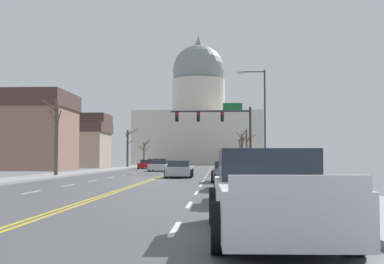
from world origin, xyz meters
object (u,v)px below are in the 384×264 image
object	(u,v)px
street_lamp_right	(261,113)
sedan_near_02	(228,172)
sedan_near_03	(236,177)
pickup_truck_near_05	(271,196)
pedestrian_00	(277,163)
sedan_near_00	(228,168)
sedan_near_04	(246,184)
signal_gantry	(221,122)
sedan_oncoming_03	(162,163)
pedestrian_01	(262,162)
sedan_oncoming_02	(154,163)
sedan_oncoming_01	(147,164)
sedan_oncoming_00	(160,166)
sedan_near_01	(179,170)

from	to	relation	value
street_lamp_right	sedan_near_02	distance (m)	11.04
street_lamp_right	sedan_near_03	size ratio (longest dim) A/B	1.99
pickup_truck_near_05	pedestrian_00	world-z (taller)	pedestrian_00
sedan_near_00	sedan_near_04	distance (m)	27.36
pickup_truck_near_05	pedestrian_00	distance (m)	28.92
signal_gantry	sedan_near_02	distance (m)	18.69
sedan_near_04	sedan_oncoming_03	world-z (taller)	sedan_oncoming_03
sedan_near_02	pickup_truck_near_05	world-z (taller)	pickup_truck_near_05
sedan_near_03	sedan_near_04	distance (m)	6.75
pickup_truck_near_05	sedan_oncoming_03	distance (m)	77.48
street_lamp_right	sedan_near_04	distance (m)	24.01
signal_gantry	pedestrian_01	world-z (taller)	signal_gantry
sedan_oncoming_02	sedan_oncoming_01	bearing A→B (deg)	-88.14
sedan_oncoming_01	pedestrian_00	distance (m)	31.38
sedan_near_04	pickup_truck_near_05	world-z (taller)	pickup_truck_near_05
sedan_near_02	sedan_oncoming_02	size ratio (longest dim) A/B	0.99
sedan_oncoming_02	sedan_near_04	bearing A→B (deg)	-79.76
pedestrian_01	sedan_oncoming_01	bearing A→B (deg)	117.58
street_lamp_right	sedan_oncoming_03	size ratio (longest dim) A/B	1.92
pickup_truck_near_05	sedan_oncoming_01	xyz separation A→B (m)	(-10.42, 56.78, -0.17)
sedan_near_04	sedan_oncoming_03	size ratio (longest dim) A/B	1.01
street_lamp_right	pedestrian_01	xyz separation A→B (m)	(0.16, 1.38, -4.01)
signal_gantry	sedan_near_03	xyz separation A→B (m)	(0.48, -25.20, -4.39)
pedestrian_01	sedan_oncoming_03	bearing A→B (deg)	106.62
sedan_oncoming_00	sedan_oncoming_02	distance (m)	21.79
sedan_oncoming_01	pedestrian_00	world-z (taller)	pedestrian_00
sedan_near_02	sedan_oncoming_03	xyz separation A→B (m)	(-10.40, 56.11, 0.03)
sedan_near_04	sedan_oncoming_00	distance (m)	38.12
signal_gantry	street_lamp_right	world-z (taller)	street_lamp_right
sedan_near_00	sedan_near_04	xyz separation A→B (m)	(0.01, -27.36, 0.04)
sedan_oncoming_00	street_lamp_right	bearing A→B (deg)	-54.92
sedan_oncoming_01	pedestrian_01	world-z (taller)	pedestrian_01
sedan_oncoming_01	sedan_oncoming_02	world-z (taller)	sedan_oncoming_02
sedan_oncoming_00	pedestrian_00	distance (m)	18.99
signal_gantry	pickup_truck_near_05	xyz separation A→B (m)	(0.61, -38.79, -4.21)
pickup_truck_near_05	pedestrian_00	size ratio (longest dim) A/B	3.38
sedan_near_01	street_lamp_right	bearing A→B (deg)	26.38
sedan_near_03	sedan_oncoming_03	distance (m)	64.02
sedan_near_04	pedestrian_01	size ratio (longest dim) A/B	2.62
signal_gantry	pedestrian_00	distance (m)	11.60
pedestrian_01	sedan_near_03	bearing A→B (deg)	-98.91
pedestrian_00	pedestrian_01	bearing A→B (deg)	106.32
sedan_near_02	sedan_near_00	bearing A→B (deg)	88.78
sedan_oncoming_02	sedan_oncoming_03	bearing A→B (deg)	90.23
sedan_near_03	sedan_oncoming_01	xyz separation A→B (m)	(-10.29, 43.19, 0.01)
sedan_near_03	sedan_oncoming_03	world-z (taller)	sedan_oncoming_03
pedestrian_01	signal_gantry	bearing A→B (deg)	114.95
street_lamp_right	sedan_oncoming_02	xyz separation A→B (m)	(-13.25, 35.51, -4.47)
pickup_truck_near_05	pedestrian_01	xyz separation A→B (m)	(2.70, 31.66, 0.34)
sedan_oncoming_01	sedan_oncoming_03	xyz separation A→B (m)	(-0.34, 19.95, 0.04)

